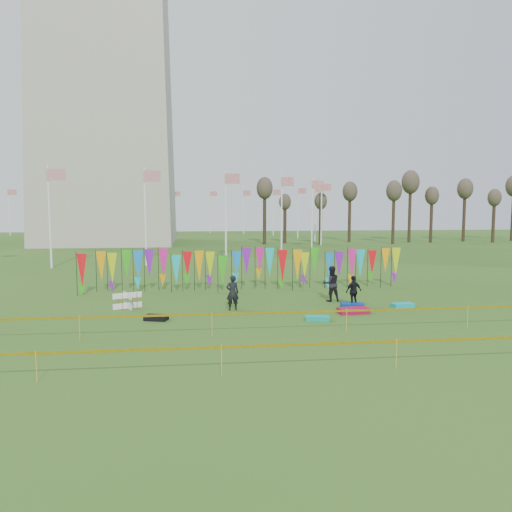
{
  "coord_description": "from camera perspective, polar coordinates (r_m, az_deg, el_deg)",
  "views": [
    {
      "loc": [
        -2.67,
        -20.68,
        4.76
      ],
      "look_at": [
        0.56,
        6.0,
        2.14
      ],
      "focal_mm": 35.0,
      "sensor_mm": 36.0,
      "label": 1
    }
  ],
  "objects": [
    {
      "name": "person_left",
      "position": [
        23.21,
        -2.7,
        -4.21
      ],
      "size": [
        0.65,
        0.51,
        1.64
      ],
      "primitive_type": "imported",
      "rotation": [
        0.0,
        0.0,
        3.26
      ],
      "color": "black",
      "rests_on": "ground"
    },
    {
      "name": "flagpole_ring",
      "position": [
        69.62,
        -16.32,
        4.72
      ],
      "size": [
        57.4,
        56.16,
        8.0
      ],
      "color": "white",
      "rests_on": "ground"
    },
    {
      "name": "caution_tape_near",
      "position": [
        18.82,
        0.74,
        -6.65
      ],
      "size": [
        26.0,
        0.02,
        0.9
      ],
      "color": "#E5BB04",
      "rests_on": "ground"
    },
    {
      "name": "person_right",
      "position": [
        24.42,
        11.1,
        -3.98
      ],
      "size": [
        1.0,
        0.78,
        1.51
      ],
      "primitive_type": "imported",
      "rotation": [
        0.0,
        0.0,
        3.49
      ],
      "color": "black",
      "rests_on": "ground"
    },
    {
      "name": "banner_row",
      "position": [
        28.69,
        -0.95,
        -1.12
      ],
      "size": [
        18.64,
        0.64,
        2.3
      ],
      "color": "black",
      "rests_on": "ground"
    },
    {
      "name": "kite_bag_red",
      "position": [
        23.01,
        11.05,
        -6.15
      ],
      "size": [
        1.42,
        0.75,
        0.25
      ],
      "primitive_type": "cube",
      "rotation": [
        0.0,
        0.0,
        0.09
      ],
      "color": "#AC0B37",
      "rests_on": "ground"
    },
    {
      "name": "person_mid",
      "position": [
        25.64,
        8.58,
        -3.15
      ],
      "size": [
        0.92,
        0.61,
        1.81
      ],
      "primitive_type": "imported",
      "rotation": [
        0.0,
        0.0,
        3.22
      ],
      "color": "black",
      "rests_on": "ground"
    },
    {
      "name": "caution_tape_far",
      "position": [
        14.57,
        3.09,
        -10.3
      ],
      "size": [
        26.0,
        0.02,
        0.9
      ],
      "color": "#E5BB04",
      "rests_on": "ground"
    },
    {
      "name": "ground",
      "position": [
        21.39,
        0.45,
        -7.29
      ],
      "size": [
        160.0,
        160.0,
        0.0
      ],
      "primitive_type": "plane",
      "color": "#285117",
      "rests_on": "ground"
    },
    {
      "name": "kite_bag_teal",
      "position": [
        24.98,
        16.43,
        -5.41
      ],
      "size": [
        1.1,
        0.65,
        0.2
      ],
      "primitive_type": "cube",
      "rotation": [
        0.0,
        0.0,
        0.16
      ],
      "color": "#0DB1C2",
      "rests_on": "ground"
    },
    {
      "name": "kite_bag_black",
      "position": [
        21.69,
        -11.33,
        -6.92
      ],
      "size": [
        1.07,
        0.81,
        0.22
      ],
      "primitive_type": "cube",
      "rotation": [
        0.0,
        0.0,
        -0.31
      ],
      "color": "black",
      "rests_on": "ground"
    },
    {
      "name": "box_kite",
      "position": [
        24.34,
        -14.48,
        -4.95
      ],
      "size": [
        0.71,
        0.71,
        0.78
      ],
      "rotation": [
        0.0,
        0.0,
        0.41
      ],
      "color": "red",
      "rests_on": "ground"
    },
    {
      "name": "kite_bag_turquoise",
      "position": [
        21.35,
        7.03,
        -7.09
      ],
      "size": [
        1.07,
        0.69,
        0.2
      ],
      "primitive_type": "cube",
      "rotation": [
        0.0,
        0.0,
        -0.21
      ],
      "color": "#0BA89E",
      "rests_on": "ground"
    },
    {
      "name": "tree_line",
      "position": [
        73.4,
        21.43,
        6.29
      ],
      "size": [
        53.92,
        1.92,
        7.84
      ],
      "color": "#3C2D1E",
      "rests_on": "ground"
    },
    {
      "name": "kite_bag_blue",
      "position": [
        24.24,
        10.97,
        -5.59
      ],
      "size": [
        1.17,
        0.77,
        0.23
      ],
      "primitive_type": "cube",
      "rotation": [
        0.0,
        0.0,
        -0.21
      ],
      "color": "#093597",
      "rests_on": "ground"
    }
  ]
}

